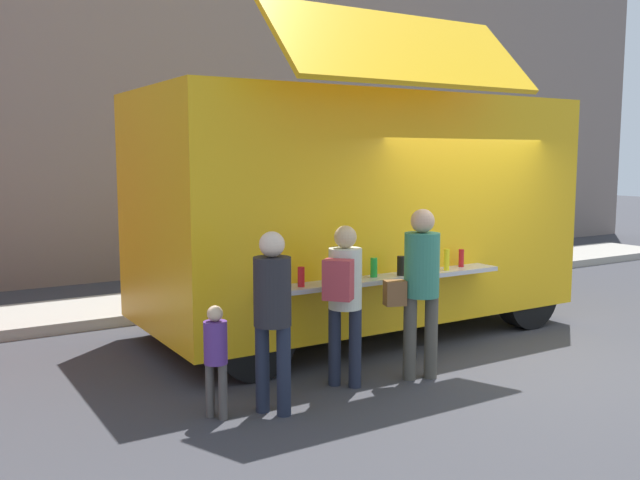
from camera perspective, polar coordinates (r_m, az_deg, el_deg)
ground_plane at (r=8.32m, az=14.72°, el=-9.28°), size 60.00×60.00×0.00m
curb_strip at (r=10.22m, az=-25.02°, el=-6.23°), size 28.00×1.60×0.15m
building_behind at (r=14.09m, az=-23.67°, el=13.87°), size 32.00×2.40×8.25m
food_truck_main at (r=8.91m, az=3.14°, el=2.84°), size 5.49×3.34×3.82m
trash_bin at (r=13.57m, az=12.50°, el=-1.05°), size 0.60×0.60×0.88m
customer_front_ordering at (r=7.09m, az=8.30°, el=-3.24°), size 0.57×0.37×1.77m
customer_mid_with_backpack at (r=6.77m, az=2.01°, el=-4.13°), size 0.51×0.49×1.62m
customer_rear_waiting at (r=6.10m, az=-3.97°, el=-5.49°), size 0.33×0.33×1.65m
child_near_queue at (r=6.13m, az=-8.65°, el=-9.13°), size 0.21×0.21×1.01m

